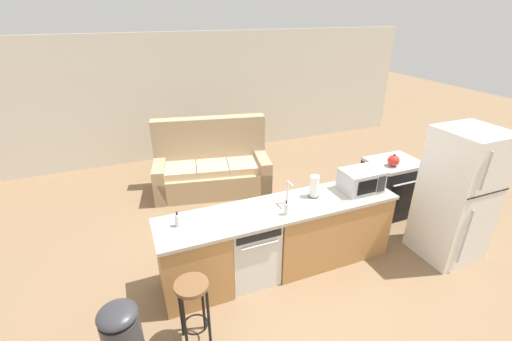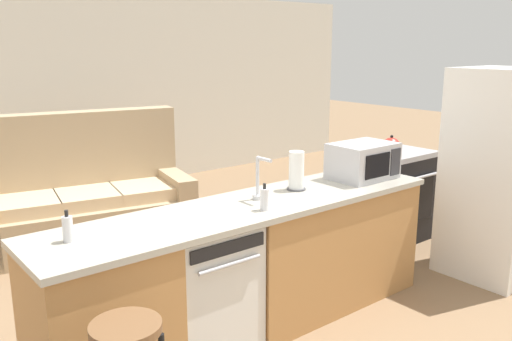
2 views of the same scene
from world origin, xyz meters
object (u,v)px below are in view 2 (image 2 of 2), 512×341
object	(u,v)px
soap_bottle	(264,199)
dish_soap_bottle	(68,229)
paper_towel_roll	(296,171)
kettle	(391,146)
couch	(85,201)
stove_range	(388,195)
refrigerator	(498,174)
microwave	(363,161)
dishwasher	(202,288)

from	to	relation	value
soap_bottle	dish_soap_bottle	bearing A→B (deg)	168.98
paper_towel_roll	dish_soap_bottle	distance (m)	1.67
kettle	couch	xyz separation A→B (m)	(-2.23, 2.01, -0.59)
stove_range	kettle	world-z (taller)	kettle
refrigerator	paper_towel_roll	size ratio (longest dim) A/B	6.19
stove_range	dish_soap_bottle	world-z (taller)	dish_soap_bottle
stove_range	kettle	distance (m)	0.57
stove_range	microwave	size ratio (longest dim) A/B	1.80
dishwasher	couch	xyz separation A→B (m)	(0.20, 2.43, -0.03)
soap_bottle	dish_soap_bottle	size ratio (longest dim) A/B	1.00
dishwasher	stove_range	size ratio (longest dim) A/B	0.93
soap_bottle	kettle	xyz separation A→B (m)	(2.05, 0.58, 0.01)
microwave	kettle	xyz separation A→B (m)	(0.92, 0.42, -0.05)
microwave	dish_soap_bottle	distance (m)	2.31
paper_towel_roll	couch	bearing A→B (deg)	106.15
soap_bottle	kettle	bearing A→B (deg)	15.86
microwave	refrigerator	bearing A→B (deg)	-26.86
refrigerator	kettle	size ratio (longest dim) A/B	8.51
stove_range	soap_bottle	bearing A→B (deg)	-162.28
microwave	soap_bottle	bearing A→B (deg)	-172.04
stove_range	paper_towel_roll	bearing A→B (deg)	-164.66
paper_towel_roll	kettle	xyz separation A→B (m)	(1.55, 0.35, -0.05)
dishwasher	microwave	distance (m)	1.64
couch	dish_soap_bottle	bearing A→B (deg)	-112.79
paper_towel_roll	couch	xyz separation A→B (m)	(-0.68, 2.35, -0.64)
dishwasher	paper_towel_roll	world-z (taller)	paper_towel_roll
microwave	couch	xyz separation A→B (m)	(-1.32, 2.43, -0.65)
microwave	soap_bottle	size ratio (longest dim) A/B	2.84
soap_bottle	kettle	world-z (taller)	kettle
couch	microwave	bearing A→B (deg)	-61.54
refrigerator	paper_towel_roll	distance (m)	1.84
paper_towel_roll	dish_soap_bottle	size ratio (longest dim) A/B	1.60
soap_bottle	stove_range	bearing A→B (deg)	17.72
paper_towel_roll	kettle	bearing A→B (deg)	12.55
microwave	stove_range	bearing A→B (deg)	26.92
stove_range	couch	world-z (taller)	couch
kettle	couch	bearing A→B (deg)	138.07
dish_soap_bottle	microwave	bearing A→B (deg)	-1.75
dishwasher	couch	distance (m)	2.44
dish_soap_bottle	soap_bottle	bearing A→B (deg)	-11.02
microwave	kettle	bearing A→B (deg)	24.82
paper_towel_roll	soap_bottle	distance (m)	0.55
stove_range	paper_towel_roll	size ratio (longest dim) A/B	3.19
dish_soap_bottle	couch	size ratio (longest dim) A/B	0.08
paper_towel_roll	kettle	world-z (taller)	paper_towel_roll
refrigerator	microwave	distance (m)	1.22
microwave	kettle	world-z (taller)	microwave
soap_bottle	couch	xyz separation A→B (m)	(-0.18, 2.59, -0.58)
soap_bottle	couch	size ratio (longest dim) A/B	0.08
refrigerator	paper_towel_roll	xyz separation A→B (m)	(-1.72, 0.63, 0.16)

